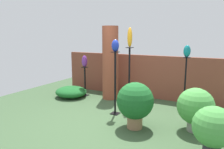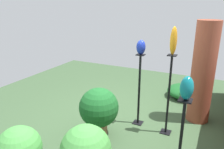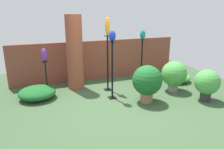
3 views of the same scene
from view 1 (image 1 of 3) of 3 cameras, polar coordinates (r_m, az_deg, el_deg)
name	(u,v)px [view 1 (image 1 of 3)]	position (r m, az deg, el deg)	size (l,w,h in m)	color
ground_plane	(110,122)	(4.96, -0.57, -12.27)	(8.00, 8.00, 0.00)	#385133
brick_wall_back	(145,76)	(6.79, 8.71, -0.47)	(5.60, 0.12, 1.30)	brown
brick_pillar	(110,63)	(6.48, -0.45, 3.01)	(0.47, 0.47, 2.16)	brown
pedestal_violet	(85,83)	(6.96, -7.06, -2.14)	(0.20, 0.20, 0.92)	black
pedestal_cobalt	(115,86)	(5.23, 0.84, -2.95)	(0.20, 0.20, 1.52)	black
pedestal_teal	(185,86)	(5.82, 18.50, -2.91)	(0.20, 0.20, 1.36)	black
pedestal_amber	(129,80)	(5.74, 4.52, -1.44)	(0.20, 0.20, 1.59)	black
art_vase_violet	(85,61)	(6.84, -7.19, 3.46)	(0.17, 0.18, 0.36)	#6B2D8C
art_vase_cobalt	(115,46)	(5.10, 0.87, 7.56)	(0.17, 0.18, 0.28)	#192D9E
art_vase_teal	(187,51)	(5.69, 19.01, 5.79)	(0.17, 0.16, 0.30)	#0F727A
art_vase_amber	(130,37)	(5.62, 4.68, 9.65)	(0.13, 0.12, 0.50)	orange
potted_plant_front_left	(213,128)	(3.81, 24.95, -12.59)	(0.64, 0.64, 0.83)	#2D2D33
potted_plant_mid_right	(196,107)	(4.65, 20.98, -7.92)	(0.72, 0.72, 0.88)	gray
potted_plant_mid_left	(135,102)	(4.50, 6.06, -7.14)	(0.76, 0.76, 0.96)	#936B4C
foliage_bed_east	(71,92)	(6.91, -10.63, -4.46)	(0.97, 0.92, 0.33)	#195923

